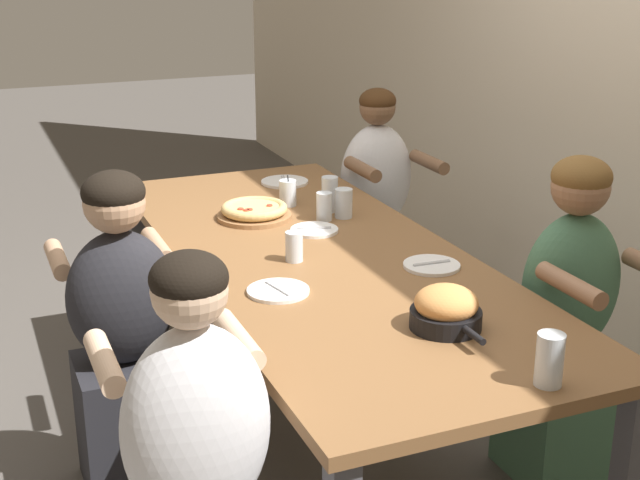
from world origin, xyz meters
name	(u,v)px	position (x,y,z in m)	size (l,w,h in m)	color
ground_plane	(320,441)	(0.00, 0.00, 0.00)	(18.00, 18.00, 0.00)	#514C47
dining_table	(320,272)	(0.00, 0.00, 0.69)	(2.42, 0.97, 0.76)	brown
pizza_board_main	(254,211)	(-0.48, -0.08, 0.79)	(0.30, 0.30, 0.06)	#996B42
skillet_bowl	(446,310)	(0.72, 0.09, 0.82)	(0.30, 0.21, 0.13)	black
empty_plate_a	(314,230)	(-0.23, 0.07, 0.77)	(0.18, 0.18, 0.02)	white
empty_plate_b	(278,291)	(0.29, -0.26, 0.77)	(0.20, 0.20, 0.02)	white
empty_plate_c	(432,265)	(0.27, 0.30, 0.77)	(0.19, 0.19, 0.02)	white
empty_plate_d	(285,182)	(-0.93, 0.21, 0.77)	(0.21, 0.21, 0.02)	white
cocktail_glass_blue	(288,194)	(-0.59, 0.10, 0.81)	(0.07, 0.07, 0.14)	silver
drinking_glass_a	(330,197)	(-0.45, 0.23, 0.83)	(0.07, 0.07, 0.14)	silver
drinking_glass_b	(324,208)	(-0.35, 0.16, 0.81)	(0.06, 0.06, 0.11)	silver
drinking_glass_c	(344,205)	(-0.35, 0.25, 0.81)	(0.07, 0.07, 0.12)	silver
drinking_glass_d	(550,360)	(1.12, 0.15, 0.83)	(0.07, 0.07, 0.14)	silver
drinking_glass_e	(294,248)	(0.04, -0.11, 0.81)	(0.06, 0.06, 0.10)	silver
diner_near_center	(125,347)	(-0.01, -0.70, 0.52)	(0.51, 0.40, 1.13)	#232328
diner_far_midright	(567,336)	(0.51, 0.70, 0.53)	(0.51, 0.40, 1.16)	#477556
diner_far_left	(375,218)	(-0.98, 0.70, 0.52)	(0.51, 0.40, 1.15)	silver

